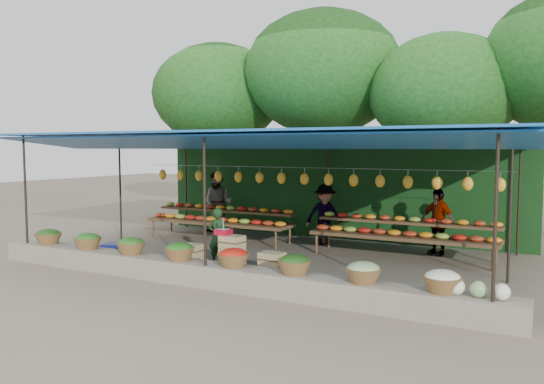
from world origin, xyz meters
The scene contains 16 objects.
ground centered at (0.00, 0.00, 0.00)m, with size 60.00×60.00×0.00m, color #6B634F.
stone_curb centered at (0.00, -2.75, 0.20)m, with size 10.60×0.55×0.40m, color gray.
stall_canopy centered at (0.00, 0.06, 2.68)m, with size 10.80×6.60×2.82m.
produce_baskets centered at (-0.10, -2.75, 0.56)m, with size 8.98×0.58×0.34m.
netting_backdrop centered at (0.00, 3.15, 1.25)m, with size 10.60×0.06×2.50m, color #174118.
tree_row centered at (0.50, 6.09, 4.70)m, with size 16.51×5.50×7.12m.
fruit_table_left centered at (-2.49, 1.35, 0.61)m, with size 4.21×0.95×0.93m.
fruit_table_right centered at (2.51, 1.35, 0.61)m, with size 4.21×0.95×0.93m.
crate_counter centered at (-0.17, -1.78, 0.31)m, with size 2.38×0.38×0.77m.
weighing_scale centered at (-0.34, -1.78, 0.85)m, with size 0.32×0.32×0.33m.
vendor_seated centered at (-0.77, -1.32, 0.63)m, with size 0.46×0.30×1.25m, color #183618.
customer_left centered at (-3.23, 2.37, 0.90)m, with size 0.88×0.68×1.81m, color slate.
customer_mid centered at (0.30, 2.01, 0.79)m, with size 1.02×0.59×1.58m, color slate.
customer_right centered at (3.12, 2.07, 0.79)m, with size 0.92×0.38×1.57m, color slate.
blue_crate_front centered at (-4.65, -2.47, 0.17)m, with size 0.56×0.40×0.34m, color navy.
blue_crate_back centered at (-3.26, -1.79, 0.17)m, with size 0.57×0.41×0.34m, color navy.
Camera 1 is at (5.45, -10.64, 2.51)m, focal length 35.00 mm.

